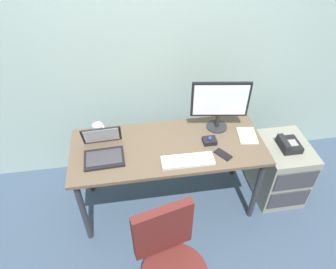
{
  "coord_description": "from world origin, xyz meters",
  "views": [
    {
      "loc": [
        -0.28,
        -1.82,
        2.46
      ],
      "look_at": [
        0.0,
        0.0,
        0.87
      ],
      "focal_mm": 32.62,
      "sensor_mm": 36.0,
      "label": 1
    }
  ],
  "objects_px": {
    "keyboard": "(188,160)",
    "paper_notepad": "(247,135)",
    "cell_phone": "(223,154)",
    "file_cabinet": "(279,169)",
    "laptop": "(103,150)",
    "trackball_mouse": "(210,140)",
    "desk_phone": "(289,144)",
    "monitor_main": "(220,103)",
    "coffee_mug": "(99,129)"
  },
  "relations": [
    {
      "from": "trackball_mouse",
      "to": "paper_notepad",
      "type": "xyz_separation_m",
      "value": [
        0.34,
        0.03,
        -0.02
      ]
    },
    {
      "from": "laptop",
      "to": "desk_phone",
      "type": "bearing_deg",
      "value": -0.39
    },
    {
      "from": "trackball_mouse",
      "to": "coffee_mug",
      "type": "height_order",
      "value": "coffee_mug"
    },
    {
      "from": "file_cabinet",
      "to": "keyboard",
      "type": "height_order",
      "value": "keyboard"
    },
    {
      "from": "keyboard",
      "to": "paper_notepad",
      "type": "distance_m",
      "value": 0.6
    },
    {
      "from": "coffee_mug",
      "to": "keyboard",
      "type": "bearing_deg",
      "value": -32.81
    },
    {
      "from": "file_cabinet",
      "to": "trackball_mouse",
      "type": "bearing_deg",
      "value": 179.8
    },
    {
      "from": "laptop",
      "to": "cell_phone",
      "type": "bearing_deg",
      "value": -9.11
    },
    {
      "from": "paper_notepad",
      "to": "cell_phone",
      "type": "relative_size",
      "value": 1.46
    },
    {
      "from": "paper_notepad",
      "to": "desk_phone",
      "type": "bearing_deg",
      "value": -7.56
    },
    {
      "from": "file_cabinet",
      "to": "monitor_main",
      "type": "height_order",
      "value": "monitor_main"
    },
    {
      "from": "monitor_main",
      "to": "keyboard",
      "type": "bearing_deg",
      "value": -132.01
    },
    {
      "from": "desk_phone",
      "to": "keyboard",
      "type": "distance_m",
      "value": 0.97
    },
    {
      "from": "keyboard",
      "to": "paper_notepad",
      "type": "height_order",
      "value": "keyboard"
    },
    {
      "from": "paper_notepad",
      "to": "cell_phone",
      "type": "distance_m",
      "value": 0.33
    },
    {
      "from": "file_cabinet",
      "to": "monitor_main",
      "type": "distance_m",
      "value": 0.96
    },
    {
      "from": "paper_notepad",
      "to": "file_cabinet",
      "type": "bearing_deg",
      "value": -5.01
    },
    {
      "from": "coffee_mug",
      "to": "paper_notepad",
      "type": "xyz_separation_m",
      "value": [
        1.25,
        -0.22,
        -0.05
      ]
    },
    {
      "from": "file_cabinet",
      "to": "cell_phone",
      "type": "relative_size",
      "value": 4.29
    },
    {
      "from": "trackball_mouse",
      "to": "cell_phone",
      "type": "distance_m",
      "value": 0.17
    },
    {
      "from": "monitor_main",
      "to": "file_cabinet",
      "type": "bearing_deg",
      "value": -17.08
    },
    {
      "from": "file_cabinet",
      "to": "cell_phone",
      "type": "distance_m",
      "value": 0.81
    },
    {
      "from": "trackball_mouse",
      "to": "cell_phone",
      "type": "height_order",
      "value": "trackball_mouse"
    },
    {
      "from": "keyboard",
      "to": "coffee_mug",
      "type": "height_order",
      "value": "coffee_mug"
    },
    {
      "from": "file_cabinet",
      "to": "monitor_main",
      "type": "xyz_separation_m",
      "value": [
        -0.61,
        0.19,
        0.71
      ]
    },
    {
      "from": "file_cabinet",
      "to": "desk_phone",
      "type": "height_order",
      "value": "desk_phone"
    },
    {
      "from": "laptop",
      "to": "trackball_mouse",
      "type": "relative_size",
      "value": 2.95
    },
    {
      "from": "monitor_main",
      "to": "paper_notepad",
      "type": "relative_size",
      "value": 2.3
    },
    {
      "from": "coffee_mug",
      "to": "cell_phone",
      "type": "distance_m",
      "value": 1.06
    },
    {
      "from": "monitor_main",
      "to": "coffee_mug",
      "type": "relative_size",
      "value": 4.7
    },
    {
      "from": "monitor_main",
      "to": "laptop",
      "type": "distance_m",
      "value": 1.02
    },
    {
      "from": "file_cabinet",
      "to": "desk_phone",
      "type": "relative_size",
      "value": 3.05
    },
    {
      "from": "monitor_main",
      "to": "trackball_mouse",
      "type": "relative_size",
      "value": 4.35
    },
    {
      "from": "desk_phone",
      "to": "trackball_mouse",
      "type": "xyz_separation_m",
      "value": [
        -0.72,
        0.02,
        0.13
      ]
    },
    {
      "from": "keyboard",
      "to": "laptop",
      "type": "relative_size",
      "value": 1.27
    },
    {
      "from": "cell_phone",
      "to": "paper_notepad",
      "type": "bearing_deg",
      "value": 0.39
    },
    {
      "from": "coffee_mug",
      "to": "cell_phone",
      "type": "xyz_separation_m",
      "value": [
        0.98,
        -0.41,
        -0.05
      ]
    },
    {
      "from": "coffee_mug",
      "to": "paper_notepad",
      "type": "distance_m",
      "value": 1.27
    },
    {
      "from": "desk_phone",
      "to": "monitor_main",
      "type": "bearing_deg",
      "value": 161.29
    },
    {
      "from": "paper_notepad",
      "to": "keyboard",
      "type": "bearing_deg",
      "value": -158.63
    },
    {
      "from": "desk_phone",
      "to": "laptop",
      "type": "xyz_separation_m",
      "value": [
        -1.59,
        0.01,
        0.16
      ]
    },
    {
      "from": "file_cabinet",
      "to": "desk_phone",
      "type": "distance_m",
      "value": 0.34
    },
    {
      "from": "coffee_mug",
      "to": "file_cabinet",
      "type": "bearing_deg",
      "value": -8.87
    },
    {
      "from": "file_cabinet",
      "to": "laptop",
      "type": "bearing_deg",
      "value": -179.8
    },
    {
      "from": "desk_phone",
      "to": "laptop",
      "type": "height_order",
      "value": "laptop"
    },
    {
      "from": "file_cabinet",
      "to": "cell_phone",
      "type": "bearing_deg",
      "value": -166.7
    },
    {
      "from": "monitor_main",
      "to": "cell_phone",
      "type": "bearing_deg",
      "value": -97.36
    },
    {
      "from": "monitor_main",
      "to": "cell_phone",
      "type": "relative_size",
      "value": 3.37
    },
    {
      "from": "monitor_main",
      "to": "coffee_mug",
      "type": "height_order",
      "value": "monitor_main"
    },
    {
      "from": "keyboard",
      "to": "paper_notepad",
      "type": "relative_size",
      "value": 1.98
    }
  ]
}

